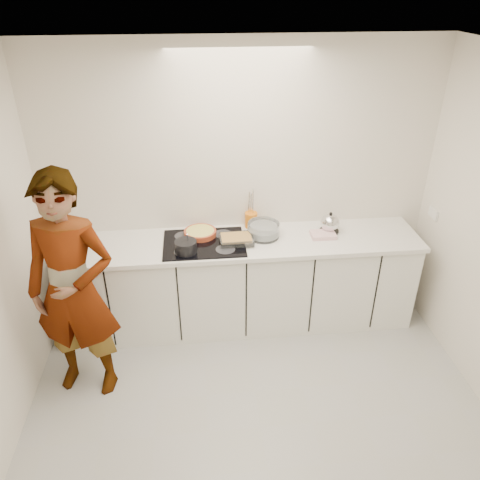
{
  "coord_description": "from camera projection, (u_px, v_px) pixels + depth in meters",
  "views": [
    {
      "loc": [
        -0.41,
        -2.36,
        2.99
      ],
      "look_at": [
        -0.05,
        1.05,
        1.05
      ],
      "focal_mm": 35.0,
      "sensor_mm": 36.0,
      "label": 1
    }
  ],
  "objects": [
    {
      "name": "hob",
      "position": [
        204.0,
        243.0,
        4.16
      ],
      "size": [
        0.72,
        0.54,
        0.01
      ],
      "primitive_type": "cube",
      "color": "black",
      "rests_on": "countertop"
    },
    {
      "name": "tart_dish",
      "position": [
        200.0,
        233.0,
        4.26
      ],
      "size": [
        0.36,
        0.36,
        0.05
      ],
      "color": "#AA4022",
      "rests_on": "hob"
    },
    {
      "name": "base_cabinets",
      "position": [
        243.0,
        284.0,
        4.45
      ],
      "size": [
        3.2,
        0.58,
        0.87
      ],
      "primitive_type": "cube",
      "color": "white",
      "rests_on": "floor"
    },
    {
      "name": "tea_towel",
      "position": [
        323.0,
        235.0,
        4.28
      ],
      "size": [
        0.22,
        0.17,
        0.04
      ],
      "primitive_type": "cube",
      "rotation": [
        0.0,
        0.0,
        -0.01
      ],
      "color": "white",
      "rests_on": "countertop"
    },
    {
      "name": "mixing_bowl",
      "position": [
        263.0,
        231.0,
        4.25
      ],
      "size": [
        0.3,
        0.3,
        0.14
      ],
      "color": "silver",
      "rests_on": "countertop"
    },
    {
      "name": "kettle",
      "position": [
        330.0,
        224.0,
        4.32
      ],
      "size": [
        0.23,
        0.23,
        0.2
      ],
      "color": "black",
      "rests_on": "countertop"
    },
    {
      "name": "cook",
      "position": [
        73.0,
        290.0,
        3.49
      ],
      "size": [
        0.76,
        0.58,
        1.89
      ],
      "primitive_type": "imported",
      "rotation": [
        0.0,
        0.0,
        -0.2
      ],
      "color": "white",
      "rests_on": "floor"
    },
    {
      "name": "saucepan",
      "position": [
        186.0,
        247.0,
        3.99
      ],
      "size": [
        0.24,
        0.24,
        0.18
      ],
      "color": "black",
      "rests_on": "hob"
    },
    {
      "name": "wall_back",
      "position": [
        239.0,
        187.0,
        4.3
      ],
      "size": [
        3.6,
        0.0,
        2.6
      ],
      "primitive_type": "cube",
      "color": "silver",
      "rests_on": "ground"
    },
    {
      "name": "ceiling",
      "position": [
        273.0,
        68.0,
        2.27
      ],
      "size": [
        3.6,
        3.2,
        0.0
      ],
      "primitive_type": "cube",
      "color": "white",
      "rests_on": "wall_back"
    },
    {
      "name": "countertop",
      "position": [
        243.0,
        243.0,
        4.22
      ],
      "size": [
        3.24,
        0.64,
        0.04
      ],
      "primitive_type": "cube",
      "color": "white",
      "rests_on": "base_cabinets"
    },
    {
      "name": "utensil_crock",
      "position": [
        251.0,
        220.0,
        4.41
      ],
      "size": [
        0.13,
        0.13,
        0.15
      ],
      "primitive_type": "cylinder",
      "rotation": [
        0.0,
        0.0,
        -0.12
      ],
      "color": "orange",
      "rests_on": "countertop"
    },
    {
      "name": "baking_dish",
      "position": [
        236.0,
        239.0,
        4.15
      ],
      "size": [
        0.3,
        0.22,
        0.06
      ],
      "color": "silver",
      "rests_on": "hob"
    },
    {
      "name": "floor",
      "position": [
        261.0,
        427.0,
        3.55
      ],
      "size": [
        3.6,
        3.2,
        0.0
      ],
      "primitive_type": "cube",
      "color": "#ABABA9",
      "rests_on": "ground"
    }
  ]
}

